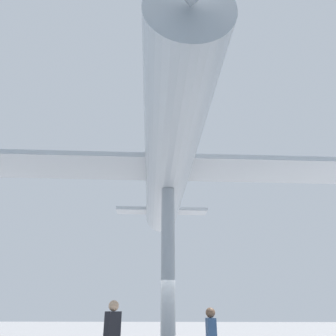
% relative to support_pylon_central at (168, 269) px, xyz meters
% --- Properties ---
extents(support_pylon_central, '(0.48, 0.48, 5.73)m').
position_rel_support_pylon_central_xyz_m(support_pylon_central, '(0.00, 0.00, 0.00)').
color(support_pylon_central, '#999EA3').
rests_on(support_pylon_central, ground_plane).
extents(suspended_airplane, '(16.00, 16.06, 2.88)m').
position_rel_support_pylon_central_xyz_m(suspended_airplane, '(-0.02, 0.20, 3.75)').
color(suspended_airplane, '#B2B7BC').
rests_on(suspended_airplane, support_pylon_central).
extents(visitor_person, '(0.42, 0.45, 1.84)m').
position_rel_support_pylon_central_xyz_m(visitor_person, '(1.36, 2.13, -1.79)').
color(visitor_person, '#4C4238').
rests_on(visitor_person, ground_plane).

